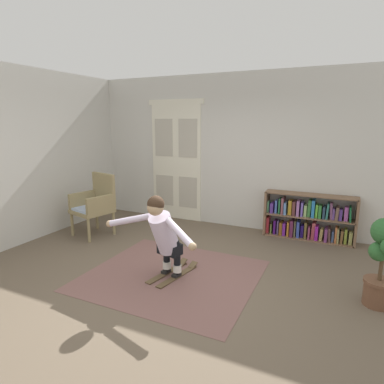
{
  "coord_description": "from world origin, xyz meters",
  "views": [
    {
      "loc": [
        1.84,
        -3.39,
        2.01
      ],
      "look_at": [
        -0.06,
        0.65,
        1.05
      ],
      "focal_mm": 30.55,
      "sensor_mm": 36.0,
      "label": 1
    }
  ],
  "objects_px": {
    "bookshelf": "(308,219)",
    "skis_pair": "(174,273)",
    "wicker_chair": "(95,203)",
    "person_skier": "(163,232)",
    "potted_plant": "(384,258)"
  },
  "relations": [
    {
      "from": "wicker_chair",
      "to": "skis_pair",
      "type": "height_order",
      "value": "wicker_chair"
    },
    {
      "from": "bookshelf",
      "to": "potted_plant",
      "type": "distance_m",
      "value": 2.13
    },
    {
      "from": "bookshelf",
      "to": "wicker_chair",
      "type": "distance_m",
      "value": 3.77
    },
    {
      "from": "wicker_chair",
      "to": "person_skier",
      "type": "relative_size",
      "value": 0.78
    },
    {
      "from": "person_skier",
      "to": "skis_pair",
      "type": "bearing_deg",
      "value": 78.96
    },
    {
      "from": "bookshelf",
      "to": "skis_pair",
      "type": "distance_m",
      "value": 2.67
    },
    {
      "from": "potted_plant",
      "to": "skis_pair",
      "type": "distance_m",
      "value": 2.51
    },
    {
      "from": "wicker_chair",
      "to": "potted_plant",
      "type": "height_order",
      "value": "wicker_chair"
    },
    {
      "from": "person_skier",
      "to": "bookshelf",
      "type": "bearing_deg",
      "value": 57.95
    },
    {
      "from": "skis_pair",
      "to": "wicker_chair",
      "type": "bearing_deg",
      "value": 157.54
    },
    {
      "from": "bookshelf",
      "to": "wicker_chair",
      "type": "xyz_separation_m",
      "value": [
        -3.51,
        -1.37,
        0.23
      ]
    },
    {
      "from": "person_skier",
      "to": "potted_plant",
      "type": "bearing_deg",
      "value": 11.79
    },
    {
      "from": "bookshelf",
      "to": "wicker_chair",
      "type": "height_order",
      "value": "wicker_chair"
    },
    {
      "from": "bookshelf",
      "to": "skis_pair",
      "type": "xyz_separation_m",
      "value": [
        -1.47,
        -2.21,
        -0.33
      ]
    },
    {
      "from": "bookshelf",
      "to": "person_skier",
      "type": "bearing_deg",
      "value": -122.05
    }
  ]
}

